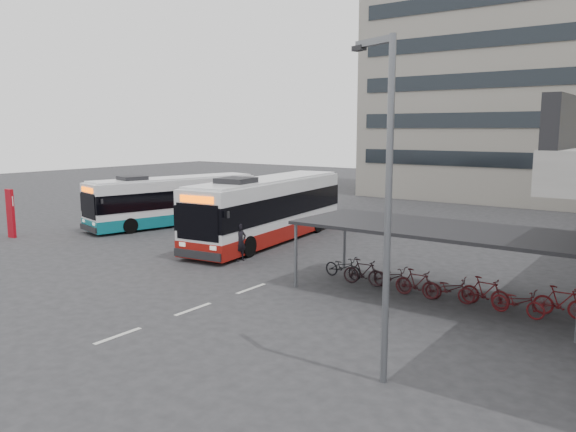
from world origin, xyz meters
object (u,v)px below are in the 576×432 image
Objects in this scene: lamp_post at (386,191)px; pedestrian at (240,242)px; bus_main at (268,210)px; bus_teal at (174,201)px.

pedestrian is at bearing 167.60° from lamp_post.
pedestrian is 13.51m from lamp_post.
pedestrian is at bearing -74.41° from bus_main.
bus_teal is 6.42× the size of pedestrian.
bus_main is at bearing 35.87° from pedestrian.
bus_main is at bearing 9.82° from bus_teal.
lamp_post is at bearing -50.23° from bus_main.
bus_main is 4.90m from pedestrian.
bus_teal is at bearing 168.96° from bus_main.
bus_teal is at bearing 76.06° from pedestrian.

